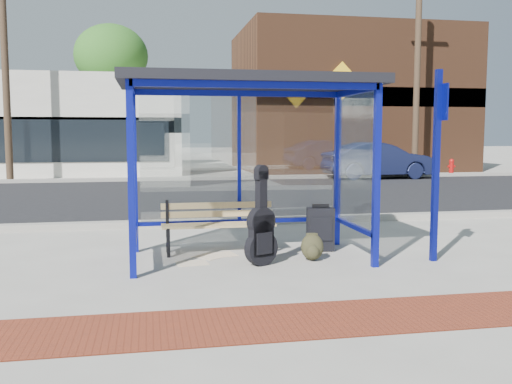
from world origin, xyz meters
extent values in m
plane|color=#B2ADA0|center=(0.00, 0.00, 0.00)|extent=(120.00, 120.00, 0.00)
cube|color=maroon|center=(0.00, -2.60, 0.01)|extent=(60.00, 1.00, 0.01)
cube|color=gray|center=(0.00, 2.90, 0.06)|extent=(60.00, 0.25, 0.12)
cube|color=black|center=(0.00, 8.00, 0.00)|extent=(60.00, 10.00, 0.00)
cube|color=gray|center=(0.00, 13.10, 0.06)|extent=(60.00, 0.25, 0.12)
cube|color=#B2ADA0|center=(0.00, 15.00, 0.00)|extent=(60.00, 4.00, 0.01)
cube|color=#0D1598|center=(-1.50, -0.75, 1.15)|extent=(0.08, 0.08, 2.30)
cube|color=#0D1598|center=(1.50, -0.75, 1.15)|extent=(0.08, 0.08, 2.30)
cube|color=#0D1598|center=(-1.50, 0.75, 1.15)|extent=(0.08, 0.08, 2.30)
cube|color=#0D1598|center=(1.50, 0.75, 1.15)|extent=(0.08, 0.08, 2.30)
cube|color=#0D1598|center=(0.00, 0.75, 2.26)|extent=(3.00, 0.08, 0.08)
cube|color=#0D1598|center=(0.00, -0.75, 2.26)|extent=(3.00, 0.08, 0.08)
cube|color=#0D1598|center=(-1.50, 0.00, 2.26)|extent=(0.08, 1.50, 0.08)
cube|color=#0D1598|center=(1.50, 0.00, 2.26)|extent=(0.08, 1.50, 0.08)
cube|color=#0D1598|center=(0.00, 0.75, 0.40)|extent=(3.00, 0.08, 0.06)
cube|color=#0D1598|center=(-1.50, 0.00, 0.40)|extent=(0.08, 1.50, 0.06)
cube|color=#0D1598|center=(1.50, 0.00, 0.40)|extent=(0.08, 1.50, 0.06)
cube|color=#0D1598|center=(0.00, 0.75, 1.35)|extent=(0.05, 0.05, 1.90)
cube|color=silver|center=(0.00, 0.75, 1.31)|extent=(2.84, 0.01, 1.82)
cube|color=silver|center=(-1.50, 0.00, 1.31)|extent=(0.02, 1.34, 1.82)
cube|color=silver|center=(1.50, 0.00, 1.31)|extent=(0.02, 1.34, 1.82)
cube|color=black|center=(0.00, 0.00, 2.36)|extent=(3.30, 1.80, 0.12)
cube|color=#59331E|center=(8.00, 18.50, 3.20)|extent=(10.00, 7.00, 6.40)
cube|color=black|center=(8.00, 15.05, 3.20)|extent=(10.00, 0.10, 0.80)
cube|color=yellow|center=(6.50, 14.95, 3.80)|extent=(1.56, 0.06, 1.56)
cylinder|color=#4C3826|center=(-3.00, 22.00, 2.50)|extent=(0.36, 0.36, 5.00)
ellipsoid|color=#2B5F1B|center=(-3.00, 22.00, 5.50)|extent=(3.60, 3.60, 3.06)
cylinder|color=#4C3826|center=(12.50, 22.00, 2.50)|extent=(0.36, 0.36, 5.00)
ellipsoid|color=#2B5F1B|center=(12.50, 22.00, 5.50)|extent=(3.60, 3.60, 3.06)
cylinder|color=#4C3826|center=(-6.00, 13.40, 4.00)|extent=(0.24, 0.24, 8.00)
cylinder|color=#4C3826|center=(9.00, 13.40, 4.00)|extent=(0.24, 0.24, 8.00)
cube|color=black|center=(-1.05, 0.30, 0.20)|extent=(0.04, 0.04, 0.40)
cube|color=black|center=(-1.05, 0.65, 0.38)|extent=(0.04, 0.04, 0.76)
cube|color=black|center=(-1.05, 0.47, 0.20)|extent=(0.04, 0.36, 0.04)
cube|color=black|center=(0.37, 0.30, 0.20)|extent=(0.04, 0.04, 0.40)
cube|color=black|center=(0.37, 0.64, 0.38)|extent=(0.04, 0.04, 0.76)
cube|color=black|center=(0.37, 0.47, 0.20)|extent=(0.04, 0.36, 0.04)
cube|color=#DABF7D|center=(-0.34, 0.33, 0.40)|extent=(1.60, 0.08, 0.03)
cube|color=#DABF7D|center=(-0.34, 0.42, 0.40)|extent=(1.60, 0.08, 0.03)
cube|color=#DABF7D|center=(-0.34, 0.52, 0.40)|extent=(1.60, 0.08, 0.03)
cube|color=#DABF7D|center=(-0.34, 0.62, 0.40)|extent=(1.60, 0.08, 0.03)
cube|color=#DABF7D|center=(-0.34, 0.65, 0.53)|extent=(1.60, 0.03, 0.09)
cube|color=#DABF7D|center=(-0.34, 0.65, 0.66)|extent=(1.60, 0.03, 0.09)
cylinder|color=black|center=(0.10, -0.40, 0.22)|extent=(0.46, 0.30, 0.44)
cylinder|color=black|center=(0.10, -0.40, 0.57)|extent=(0.39, 0.27, 0.37)
cube|color=black|center=(0.10, -0.40, 0.39)|extent=(0.34, 0.25, 0.53)
cube|color=black|center=(0.10, -0.40, 0.93)|extent=(0.15, 0.15, 0.53)
cube|color=black|center=(0.10, -0.40, 1.16)|extent=(0.19, 0.16, 0.11)
cube|color=black|center=(1.12, 0.37, 0.32)|extent=(0.43, 0.31, 0.61)
cylinder|color=black|center=(0.98, 0.39, 0.03)|extent=(0.09, 0.23, 0.06)
cylinder|color=black|center=(1.27, 0.34, 0.03)|extent=(0.09, 0.23, 0.06)
cube|color=black|center=(1.12, 0.37, 0.65)|extent=(0.25, 0.09, 0.04)
cube|color=black|center=(1.10, 0.24, 0.33)|extent=(0.31, 0.07, 0.33)
ellipsoid|color=#2C2A18|center=(0.83, -0.22, 0.18)|extent=(0.34, 0.27, 0.36)
ellipsoid|color=#2C2A18|center=(0.81, -0.33, 0.13)|extent=(0.20, 0.15, 0.19)
cube|color=#2C2A18|center=(0.84, -0.20, 0.35)|extent=(0.11, 0.06, 0.03)
cube|color=navy|center=(2.40, -0.57, 1.25)|extent=(0.08, 0.08, 2.51)
cube|color=navy|center=(2.45, -0.56, 2.09)|extent=(0.03, 0.31, 0.47)
cube|color=white|center=(-0.52, 0.22, 0.00)|extent=(0.46, 0.47, 0.01)
cube|color=white|center=(-0.77, -0.13, 0.00)|extent=(0.44, 0.36, 0.01)
cube|color=white|center=(-0.34, 0.31, 0.00)|extent=(0.50, 0.44, 0.01)
imported|color=#161C3F|center=(7.15, 12.60, 0.67)|extent=(4.14, 1.57, 1.35)
cylinder|color=red|center=(10.69, 13.58, 0.27)|extent=(0.18, 0.18, 0.54)
sphere|color=red|center=(10.69, 13.58, 0.57)|extent=(0.20, 0.20, 0.20)
cylinder|color=red|center=(10.69, 13.58, 0.36)|extent=(0.30, 0.11, 0.09)
camera|label=1|loc=(-1.30, -7.45, 1.69)|focal=40.00mm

